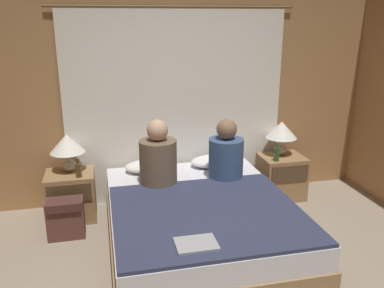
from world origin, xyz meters
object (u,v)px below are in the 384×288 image
at_px(nightstand_right, 281,177).
at_px(person_right_in_bed, 226,155).
at_px(bed, 199,222).
at_px(laptop_on_bed, 196,244).
at_px(beer_bottle_on_left_stand, 78,170).
at_px(lamp_left, 67,145).
at_px(lamp_right, 281,132).
at_px(pillow_left, 149,166).
at_px(backpack_on_floor, 65,216).
at_px(nightstand_left, 71,196).
at_px(beer_bottle_on_right_stand, 277,154).
at_px(pillow_right, 213,161).
at_px(person_left_in_bed, 158,159).

bearing_deg(nightstand_right, person_right_in_bed, -156.78).
height_order(bed, laptop_on_bed, laptop_on_bed).
bearing_deg(bed, beer_bottle_on_left_stand, 148.08).
distance_m(lamp_left, lamp_right, 2.40).
distance_m(pillow_left, backpack_on_floor, 1.02).
bearing_deg(bed, lamp_right, 36.34).
height_order(nightstand_left, person_right_in_bed, person_right_in_bed).
distance_m(lamp_left, beer_bottle_on_right_stand, 2.28).
distance_m(beer_bottle_on_right_stand, laptop_on_bed, 1.96).
height_order(pillow_right, person_left_in_bed, person_left_in_bed).
relative_size(nightstand_right, laptop_on_bed, 1.66).
relative_size(bed, nightstand_left, 4.11).
distance_m(pillow_left, pillow_right, 0.73).
bearing_deg(lamp_left, person_left_in_bed, -25.35).
bearing_deg(person_right_in_bed, beer_bottle_on_right_stand, 18.29).
bearing_deg(laptop_on_bed, bed, 74.30).
relative_size(person_right_in_bed, backpack_on_floor, 1.62).
height_order(pillow_left, person_left_in_bed, person_left_in_bed).
relative_size(person_right_in_bed, beer_bottle_on_right_stand, 2.98).
relative_size(nightstand_left, pillow_right, 1.00).
height_order(pillow_left, backpack_on_floor, pillow_left).
xyz_separation_m(beer_bottle_on_left_stand, beer_bottle_on_right_stand, (2.16, 0.00, 0.01)).
bearing_deg(lamp_right, pillow_right, -177.16).
distance_m(lamp_left, laptop_on_bed, 1.96).
bearing_deg(pillow_left, lamp_left, 177.16).
bearing_deg(beer_bottle_on_right_stand, bed, -147.29).
bearing_deg(lamp_right, lamp_left, 180.00).
distance_m(nightstand_right, lamp_left, 2.46).
xyz_separation_m(nightstand_left, pillow_right, (1.57, 0.03, 0.25)).
distance_m(nightstand_left, beer_bottle_on_left_stand, 0.37).
height_order(bed, nightstand_right, nightstand_right).
distance_m(nightstand_left, pillow_left, 0.87).
relative_size(beer_bottle_on_left_stand, backpack_on_floor, 0.51).
xyz_separation_m(lamp_left, beer_bottle_on_left_stand, (0.10, -0.20, -0.21)).
distance_m(person_left_in_bed, beer_bottle_on_right_stand, 1.40).
height_order(nightstand_left, laptop_on_bed, nightstand_left).
bearing_deg(beer_bottle_on_right_stand, beer_bottle_on_left_stand, 180.00).
bearing_deg(person_right_in_bed, bed, -130.49).
bearing_deg(person_right_in_bed, laptop_on_bed, -116.21).
relative_size(nightstand_right, pillow_right, 1.00).
height_order(person_left_in_bed, laptop_on_bed, person_left_in_bed).
distance_m(bed, beer_bottle_on_right_stand, 1.32).
height_order(pillow_right, beer_bottle_on_right_stand, beer_bottle_on_right_stand).
bearing_deg(person_left_in_bed, nightstand_right, 12.88).
bearing_deg(pillow_left, nightstand_right, -1.24).
distance_m(nightstand_left, nightstand_right, 2.40).
height_order(lamp_right, laptop_on_bed, lamp_right).
distance_m(pillow_left, person_right_in_bed, 0.87).
height_order(beer_bottle_on_left_stand, beer_bottle_on_right_stand, beer_bottle_on_right_stand).
xyz_separation_m(lamp_right, beer_bottle_on_left_stand, (-2.30, -0.20, -0.21)).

